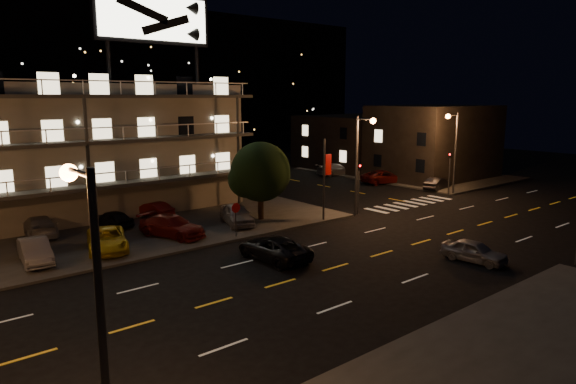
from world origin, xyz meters
TOP-DOWN VIEW (x-y plane):
  - ground at (0.00, 0.00)m, footprint 140.00×140.00m
  - curb_nw at (-14.00, 20.00)m, footprint 44.00×24.00m
  - curb_ne at (30.00, 20.00)m, footprint 16.00×24.00m
  - motel at (-9.94, 23.88)m, footprint 28.00×13.80m
  - side_bldg_front at (29.99, 16.00)m, footprint 14.06×10.00m
  - side_bldg_back at (29.99, 28.00)m, footprint 14.06×12.00m
  - streetlight_nc at (8.50, 7.94)m, footprint 0.44×1.92m
  - streetlight_ne at (22.14, 8.30)m, footprint 1.92×0.44m
  - streetlight_s at (-18.00, -7.94)m, footprint 0.44×1.92m
  - signal_nw at (9.00, 8.50)m, footprint 0.20×0.27m
  - signal_ne at (22.00, 8.50)m, footprint 0.27×0.20m
  - banner_north at (5.09, 8.40)m, footprint 0.83×0.16m
  - stop_sign at (-3.00, 8.57)m, footprint 0.91×0.11m
  - tree at (1.29, 11.61)m, footprint 4.78×4.60m
  - lot_car_1 at (-15.01, 11.23)m, footprint 1.88×4.33m
  - lot_car_2 at (-10.92, 11.04)m, footprint 3.59×5.36m
  - lot_car_3 at (-6.36, 11.34)m, footprint 3.61×5.38m
  - lot_car_4 at (-1.05, 11.39)m, footprint 3.02×4.73m
  - lot_car_7 at (-13.31, 17.21)m, footprint 2.49×5.01m
  - lot_car_8 at (-8.55, 16.39)m, footprint 2.20×3.95m
  - lot_car_9 at (-4.97, 17.32)m, footprint 2.16×4.02m
  - side_car_0 at (23.50, 10.82)m, footprint 4.15×2.08m
  - side_car_1 at (22.41, 16.98)m, footprint 5.67×3.71m
  - side_car_2 at (22.47, 24.64)m, footprint 5.33×3.06m
  - side_car_3 at (17.81, 31.39)m, footprint 4.40×2.66m
  - road_car_east at (4.97, -4.44)m, footprint 1.90×3.89m
  - road_car_west at (-3.83, 3.35)m, footprint 2.46×5.09m

SIDE VIEW (x-z plane):
  - ground at x=0.00m, z-range 0.00..0.00m
  - curb_nw at x=-14.00m, z-range 0.00..0.15m
  - curb_ne at x=30.00m, z-range 0.00..0.15m
  - road_car_east at x=4.97m, z-range 0.00..1.28m
  - side_car_0 at x=23.50m, z-range 0.00..1.30m
  - road_car_west at x=-3.83m, z-range 0.00..1.40m
  - side_car_3 at x=17.81m, z-range 0.00..1.40m
  - side_car_1 at x=22.41m, z-range 0.00..1.45m
  - side_car_2 at x=22.47m, z-range 0.00..1.45m
  - lot_car_9 at x=-4.97m, z-range 0.15..1.41m
  - lot_car_8 at x=-8.55m, z-range 0.15..1.42m
  - lot_car_2 at x=-10.92m, z-range 0.15..1.52m
  - lot_car_1 at x=-15.01m, z-range 0.15..1.53m
  - lot_car_7 at x=-13.31m, z-range 0.15..1.55m
  - lot_car_3 at x=-6.36m, z-range 0.15..1.60m
  - lot_car_4 at x=-1.05m, z-range 0.15..1.65m
  - stop_sign at x=-3.00m, z-range 0.41..3.01m
  - signal_nw at x=9.00m, z-range 0.27..4.87m
  - signal_ne at x=22.00m, z-range 0.27..4.87m
  - banner_north at x=5.09m, z-range 0.23..6.63m
  - side_bldg_back at x=29.99m, z-range 0.00..7.00m
  - tree at x=1.29m, z-range 0.72..6.73m
  - side_bldg_front at x=29.99m, z-range 0.00..8.50m
  - streetlight_nc at x=8.50m, z-range 0.96..8.96m
  - streetlight_ne at x=22.14m, z-range 0.96..8.96m
  - streetlight_s at x=-18.00m, z-range 0.96..8.96m
  - motel at x=-9.94m, z-range -3.71..14.39m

